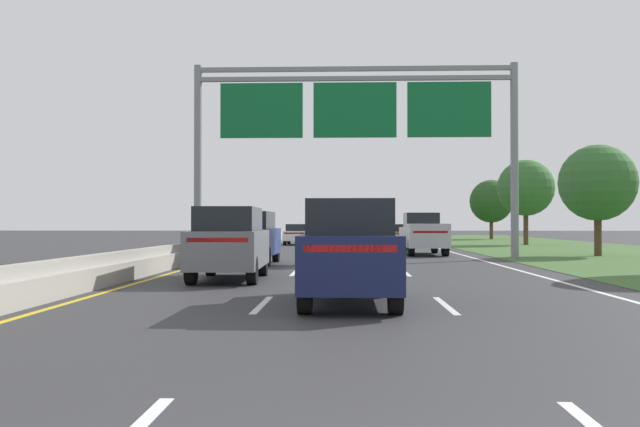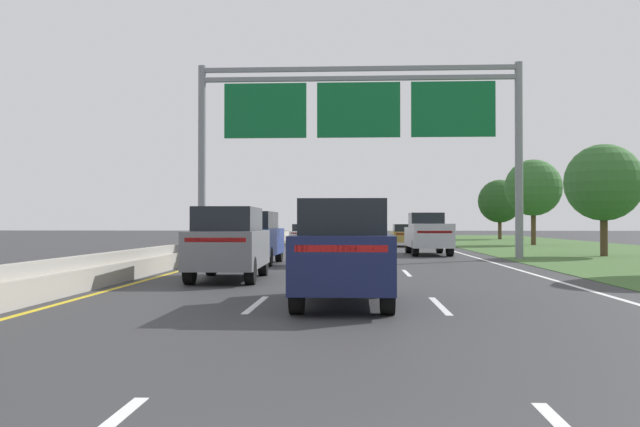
# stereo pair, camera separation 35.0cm
# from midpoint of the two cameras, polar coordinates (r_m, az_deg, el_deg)

# --- Properties ---
(ground_plane) EXTENTS (220.00, 220.00, 0.00)m
(ground_plane) POSITION_cam_midpoint_polar(r_m,az_deg,el_deg) (38.51, 2.05, -3.25)
(ground_plane) COLOR #333335
(lane_striping) EXTENTS (11.96, 106.00, 0.01)m
(lane_striping) POSITION_cam_midpoint_polar(r_m,az_deg,el_deg) (38.05, 2.05, -3.27)
(lane_striping) COLOR white
(lane_striping) RESTS_ON ground
(grass_verge_right) EXTENTS (14.00, 110.00, 0.02)m
(grass_verge_right) POSITION_cam_midpoint_polar(r_m,az_deg,el_deg) (40.95, 21.99, -3.03)
(grass_verge_right) COLOR #3D602D
(grass_verge_right) RESTS_ON ground
(median_barrier_concrete) EXTENTS (0.60, 110.00, 0.85)m
(median_barrier_concrete) POSITION_cam_midpoint_polar(r_m,az_deg,el_deg) (39.05, -7.69, -2.69)
(median_barrier_concrete) COLOR #A8A399
(median_barrier_concrete) RESTS_ON ground
(overhead_sign_gantry) EXTENTS (15.06, 0.42, 9.06)m
(overhead_sign_gantry) POSITION_cam_midpoint_polar(r_m,az_deg,el_deg) (32.34, 2.58, 7.75)
(overhead_sign_gantry) COLOR gray
(overhead_sign_gantry) RESTS_ON ground
(pickup_truck_silver) EXTENTS (2.09, 5.43, 2.20)m
(pickup_truck_silver) POSITION_cam_midpoint_polar(r_m,az_deg,el_deg) (36.56, 8.22, -1.69)
(pickup_truck_silver) COLOR #B2B5BA
(pickup_truck_silver) RESTS_ON ground
(car_white_left_lane_sedan) EXTENTS (1.90, 4.43, 1.57)m
(car_white_left_lane_sedan) POSITION_cam_midpoint_polar(r_m,az_deg,el_deg) (52.64, -2.07, -1.70)
(car_white_left_lane_sedan) COLOR silver
(car_white_left_lane_sedan) RESTS_ON ground
(car_grey_left_lane_suv) EXTENTS (2.03, 4.75, 2.11)m
(car_grey_left_lane_suv) POSITION_cam_midpoint_polar(r_m,az_deg,el_deg) (20.29, -7.94, -2.36)
(car_grey_left_lane_suv) COLOR slate
(car_grey_left_lane_suv) RESTS_ON ground
(car_gold_right_lane_sedan) EXTENTS (1.82, 4.40, 1.57)m
(car_gold_right_lane_sedan) POSITION_cam_midpoint_polar(r_m,az_deg,el_deg) (49.30, 6.27, -1.76)
(car_gold_right_lane_sedan) COLOR #A38438
(car_gold_right_lane_sedan) RESTS_ON ground
(car_blue_left_lane_suv) EXTENTS (1.97, 4.73, 2.11)m
(car_blue_left_lane_suv) POSITION_cam_midpoint_polar(r_m,az_deg,el_deg) (27.98, -6.06, -1.93)
(car_blue_left_lane_suv) COLOR navy
(car_blue_left_lane_suv) RESTS_ON ground
(car_navy_centre_lane_suv) EXTENTS (1.91, 4.70, 2.11)m
(car_navy_centre_lane_suv) POSITION_cam_midpoint_polar(r_m,az_deg,el_deg) (14.12, 1.74, -3.06)
(car_navy_centre_lane_suv) COLOR #161E47
(car_navy_centre_lane_suv) RESTS_ON ground
(roadside_tree_mid) EXTENTS (3.80, 3.80, 5.56)m
(roadside_tree_mid) POSITION_cam_midpoint_polar(r_m,az_deg,el_deg) (36.97, 21.67, 2.36)
(roadside_tree_mid) COLOR #4C3823
(roadside_tree_mid) RESTS_ON ground
(roadside_tree_far) EXTENTS (4.21, 4.21, 6.40)m
(roadside_tree_far) POSITION_cam_midpoint_polar(r_m,az_deg,el_deg) (53.95, 16.42, 2.03)
(roadside_tree_far) COLOR #4C3823
(roadside_tree_far) RESTS_ON ground
(roadside_tree_distant) EXTENTS (4.32, 4.32, 6.01)m
(roadside_tree_distant) POSITION_cam_midpoint_polar(r_m,az_deg,el_deg) (71.69, 13.80, 0.98)
(roadside_tree_distant) COLOR #4C3823
(roadside_tree_distant) RESTS_ON ground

